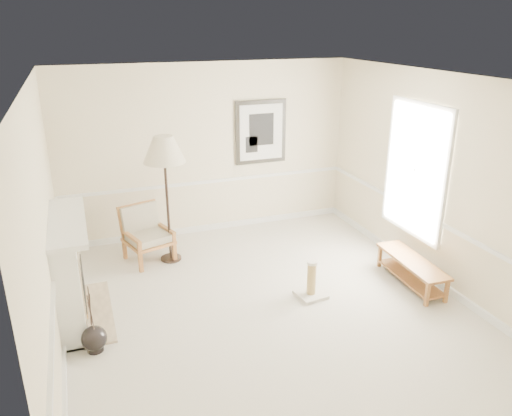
{
  "coord_description": "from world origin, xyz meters",
  "views": [
    {
      "loc": [
        -2.07,
        -5.27,
        3.5
      ],
      "look_at": [
        0.12,
        0.7,
        1.11
      ],
      "focal_mm": 35.0,
      "sensor_mm": 36.0,
      "label": 1
    }
  ],
  "objects": [
    {
      "name": "room",
      "position": [
        0.14,
        0.08,
        1.87
      ],
      "size": [
        5.04,
        5.54,
        2.92
      ],
      "color": "beige",
      "rests_on": "ground"
    },
    {
      "name": "fireplace",
      "position": [
        -2.34,
        0.6,
        0.64
      ],
      "size": [
        0.64,
        1.64,
        1.31
      ],
      "color": "white",
      "rests_on": "ground"
    },
    {
      "name": "armchair",
      "position": [
        -1.24,
        1.98,
        0.46
      ],
      "size": [
        0.82,
        0.85,
        0.85
      ],
      "rotation": [
        0.0,
        0.0,
        0.31
      ],
      "color": "#9A5731",
      "rests_on": "ground"
    },
    {
      "name": "floor_vase",
      "position": [
        -2.15,
        -0.22,
        0.15
      ],
      "size": [
        0.29,
        0.29,
        0.84
      ],
      "rotation": [
        0.0,
        0.0,
        -0.3
      ],
      "color": "black",
      "rests_on": "ground"
    },
    {
      "name": "scratching_post",
      "position": [
        0.67,
        0.03,
        0.16
      ],
      "size": [
        0.41,
        0.41,
        0.52
      ],
      "rotation": [
        0.0,
        0.0,
        0.13
      ],
      "color": "beige",
      "rests_on": "ground"
    },
    {
      "name": "floor_lamp",
      "position": [
        -0.9,
        1.79,
        1.71
      ],
      "size": [
        0.8,
        0.8,
        1.96
      ],
      "rotation": [
        0.0,
        0.0,
        0.38
      ],
      "color": "black",
      "rests_on": "ground"
    },
    {
      "name": "ground",
      "position": [
        0.0,
        0.0,
        0.0
      ],
      "size": [
        5.5,
        5.5,
        0.0
      ],
      "primitive_type": "plane",
      "color": "silver",
      "rests_on": "ground"
    },
    {
      "name": "bench",
      "position": [
        2.15,
        -0.13,
        0.25
      ],
      "size": [
        0.45,
        1.32,
        0.37
      ],
      "rotation": [
        0.0,
        0.0,
        -0.05
      ],
      "color": "#9A5731",
      "rests_on": "ground"
    }
  ]
}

